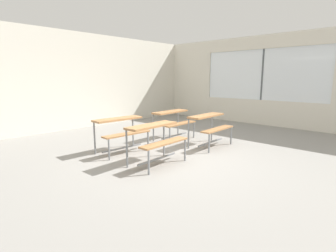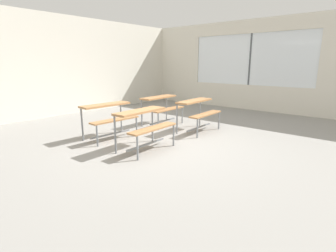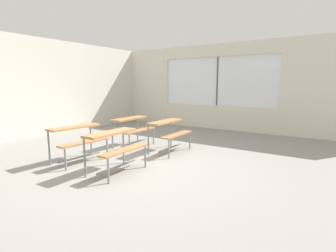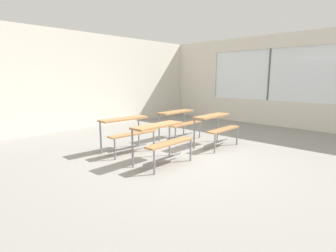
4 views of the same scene
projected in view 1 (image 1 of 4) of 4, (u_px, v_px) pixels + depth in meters
name	position (u px, v px, depth m)	size (l,w,h in m)	color
ground	(176.00, 160.00, 5.24)	(10.00, 9.00, 0.05)	gray
wall_back	(66.00, 81.00, 7.98)	(10.00, 0.12, 3.00)	silver
wall_right	(281.00, 83.00, 8.49)	(0.12, 9.00, 3.00)	silver
desk_bench_r0c0	(156.00, 134.00, 4.86)	(1.12, 0.63, 0.74)	#A87547
desk_bench_r0c1	(210.00, 123.00, 6.12)	(1.12, 0.63, 0.74)	#A87547
desk_bench_r1c0	(121.00, 127.00, 5.62)	(1.13, 0.64, 0.74)	#A87547
desk_bench_r1c1	(174.00, 118.00, 6.82)	(1.12, 0.63, 0.74)	#A87547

